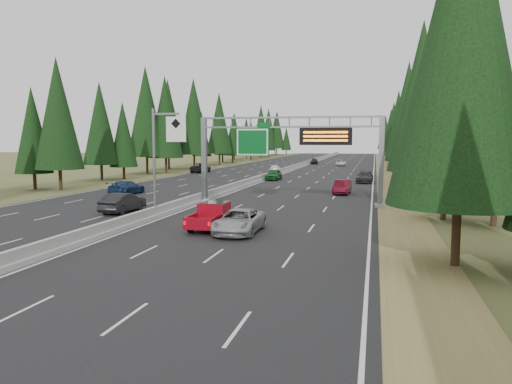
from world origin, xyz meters
TOP-DOWN VIEW (x-y plane):
  - road at (0.00, 80.00)m, footprint 32.00×260.00m
  - shoulder_right at (17.80, 80.00)m, footprint 3.60×260.00m
  - shoulder_left at (-17.80, 80.00)m, footprint 3.60×260.00m
  - median_barrier at (0.00, 80.00)m, footprint 0.70×260.00m
  - sign_gantry at (8.92, 34.88)m, footprint 16.75×0.98m
  - hov_sign_pole at (0.58, 24.97)m, footprint 2.80×0.50m
  - tree_row_right at (22.05, 72.92)m, footprint 11.99×241.58m
  - tree_row_left at (-22.12, 70.37)m, footprint 11.65×243.49m
  - silver_minivan at (7.63, 20.61)m, footprint 2.48×5.34m
  - red_pickup at (5.44, 22.00)m, footprint 1.81×5.08m
  - car_ahead_green at (1.50, 61.74)m, footprint 1.92×4.66m
  - car_ahead_dkred at (12.35, 45.02)m, footprint 1.84×4.60m
  - car_ahead_dkgrey at (14.40, 60.11)m, footprint 2.33×5.39m
  - car_ahead_white at (8.29, 103.95)m, footprint 2.58×4.96m
  - car_ahead_far at (1.50, 111.04)m, footprint 2.10×4.42m
  - car_onc_near at (-3.76, 27.14)m, footprint 1.85×4.80m
  - car_onc_blue at (-9.87, 39.25)m, footprint 2.30×5.17m
  - car_onc_white at (-1.50, 77.88)m, footprint 2.09×4.40m
  - car_onc_far at (-14.50, 75.34)m, footprint 3.27×6.07m

SIDE VIEW (x-z plane):
  - shoulder_right at x=17.80m, z-range 0.00..0.06m
  - shoulder_left at x=-17.80m, z-range 0.00..0.06m
  - road at x=0.00m, z-range 0.00..0.08m
  - median_barrier at x=0.00m, z-range -0.01..0.84m
  - car_ahead_white at x=8.29m, z-range 0.08..1.41m
  - car_onc_white at x=-1.50m, z-range 0.08..1.53m
  - car_ahead_far at x=1.50m, z-range 0.08..1.54m
  - car_onc_blue at x=-9.87m, z-range 0.08..1.55m
  - silver_minivan at x=7.63m, z-range 0.08..1.56m
  - car_ahead_dkred at x=12.35m, z-range 0.08..1.57m
  - car_ahead_dkgrey at x=14.40m, z-range 0.08..1.63m
  - car_onc_near at x=-3.76m, z-range 0.08..1.64m
  - car_ahead_green at x=1.50m, z-range 0.08..1.66m
  - car_onc_far at x=-14.50m, z-range 0.08..1.70m
  - red_pickup at x=5.44m, z-range 0.17..1.82m
  - hov_sign_pole at x=0.58m, z-range 0.72..8.72m
  - sign_gantry at x=8.92m, z-range 1.37..9.17m
  - tree_row_left at x=-22.12m, z-range -0.28..18.65m
  - tree_row_right at x=22.05m, z-range -0.10..18.59m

